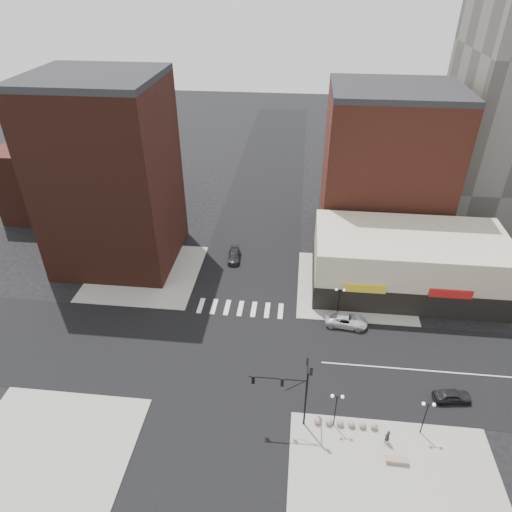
{
  "coord_description": "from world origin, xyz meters",
  "views": [
    {
      "loc": [
        6.65,
        -36.06,
        37.06
      ],
      "look_at": [
        2.37,
        3.72,
        11.0
      ],
      "focal_mm": 32.0,
      "sensor_mm": 36.0,
      "label": 1
    }
  ],
  "objects_px": {
    "street_lamp_ne": "(340,295)",
    "stone_bench": "(397,461)",
    "street_lamp_se_b": "(427,410)",
    "pedestrian": "(387,437)",
    "dark_sedan_north": "(234,256)",
    "white_suv": "(346,320)",
    "dark_sedan_east": "(452,396)",
    "street_lamp_se_a": "(337,402)",
    "traffic_signal": "(296,385)"
  },
  "relations": [
    {
      "from": "street_lamp_se_b",
      "to": "white_suv",
      "type": "distance_m",
      "value": 15.91
    },
    {
      "from": "street_lamp_ne",
      "to": "stone_bench",
      "type": "bearing_deg",
      "value": -77.28
    },
    {
      "from": "dark_sedan_north",
      "to": "pedestrian",
      "type": "bearing_deg",
      "value": -62.07
    },
    {
      "from": "dark_sedan_east",
      "to": "stone_bench",
      "type": "distance_m",
      "value": 9.95
    },
    {
      "from": "white_suv",
      "to": "pedestrian",
      "type": "xyz_separation_m",
      "value": [
        2.72,
        -15.87,
        0.22
      ]
    },
    {
      "from": "dark_sedan_east",
      "to": "street_lamp_se_b",
      "type": "bearing_deg",
      "value": 130.86
    },
    {
      "from": "dark_sedan_east",
      "to": "street_lamp_se_a",
      "type": "bearing_deg",
      "value": 102.69
    },
    {
      "from": "white_suv",
      "to": "dark_sedan_east",
      "type": "relative_size",
      "value": 1.34
    },
    {
      "from": "stone_bench",
      "to": "pedestrian",
      "type": "bearing_deg",
      "value": 109.68
    },
    {
      "from": "street_lamp_se_b",
      "to": "stone_bench",
      "type": "height_order",
      "value": "street_lamp_se_b"
    },
    {
      "from": "pedestrian",
      "to": "stone_bench",
      "type": "xyz_separation_m",
      "value": [
        0.64,
        -1.92,
        -0.54
      ]
    },
    {
      "from": "white_suv",
      "to": "dark_sedan_east",
      "type": "distance_m",
      "value": 14.21
    },
    {
      "from": "stone_bench",
      "to": "street_lamp_se_a",
      "type": "bearing_deg",
      "value": 149.71
    },
    {
      "from": "street_lamp_ne",
      "to": "pedestrian",
      "type": "relative_size",
      "value": 2.63
    },
    {
      "from": "white_suv",
      "to": "dark_sedan_east",
      "type": "bearing_deg",
      "value": -130.66
    },
    {
      "from": "street_lamp_se_a",
      "to": "pedestrian",
      "type": "relative_size",
      "value": 2.63
    },
    {
      "from": "street_lamp_se_b",
      "to": "street_lamp_ne",
      "type": "relative_size",
      "value": 1.0
    },
    {
      "from": "white_suv",
      "to": "pedestrian",
      "type": "distance_m",
      "value": 16.1
    },
    {
      "from": "street_lamp_se_b",
      "to": "street_lamp_ne",
      "type": "distance_m",
      "value": 17.46
    },
    {
      "from": "stone_bench",
      "to": "dark_sedan_north",
      "type": "bearing_deg",
      "value": 123.07
    },
    {
      "from": "dark_sedan_east",
      "to": "dark_sedan_north",
      "type": "distance_m",
      "value": 34.22
    },
    {
      "from": "traffic_signal",
      "to": "dark_sedan_north",
      "type": "xyz_separation_m",
      "value": [
        -9.76,
        27.05,
        -4.35
      ]
    },
    {
      "from": "traffic_signal",
      "to": "dark_sedan_east",
      "type": "height_order",
      "value": "traffic_signal"
    },
    {
      "from": "street_lamp_se_a",
      "to": "stone_bench",
      "type": "height_order",
      "value": "street_lamp_se_a"
    },
    {
      "from": "traffic_signal",
      "to": "street_lamp_se_a",
      "type": "bearing_deg",
      "value": -2.57
    },
    {
      "from": "pedestrian",
      "to": "stone_bench",
      "type": "height_order",
      "value": "pedestrian"
    },
    {
      "from": "street_lamp_ne",
      "to": "dark_sedan_east",
      "type": "bearing_deg",
      "value": -47.32
    },
    {
      "from": "traffic_signal",
      "to": "dark_sedan_east",
      "type": "xyz_separation_m",
      "value": [
        15.6,
        4.08,
        -4.33
      ]
    },
    {
      "from": "traffic_signal",
      "to": "street_lamp_se_b",
      "type": "xyz_separation_m",
      "value": [
        11.76,
        -0.17,
        -1.67
      ]
    },
    {
      "from": "white_suv",
      "to": "dark_sedan_east",
      "type": "xyz_separation_m",
      "value": [
        9.83,
        -10.25,
        -0.06
      ]
    },
    {
      "from": "traffic_signal",
      "to": "street_lamp_se_a",
      "type": "height_order",
      "value": "traffic_signal"
    },
    {
      "from": "dark_sedan_east",
      "to": "pedestrian",
      "type": "height_order",
      "value": "pedestrian"
    },
    {
      "from": "street_lamp_ne",
      "to": "stone_bench",
      "type": "distance_m",
      "value": 20.0
    },
    {
      "from": "street_lamp_se_b",
      "to": "dark_sedan_north",
      "type": "distance_m",
      "value": 34.81
    },
    {
      "from": "street_lamp_se_a",
      "to": "dark_sedan_east",
      "type": "height_order",
      "value": "street_lamp_se_a"
    },
    {
      "from": "street_lamp_se_b",
      "to": "dark_sedan_north",
      "type": "bearing_deg",
      "value": 128.34
    },
    {
      "from": "dark_sedan_north",
      "to": "pedestrian",
      "type": "distance_m",
      "value": 33.92
    },
    {
      "from": "white_suv",
      "to": "stone_bench",
      "type": "height_order",
      "value": "white_suv"
    },
    {
      "from": "dark_sedan_north",
      "to": "pedestrian",
      "type": "xyz_separation_m",
      "value": [
        18.25,
        -28.59,
        0.3
      ]
    },
    {
      "from": "street_lamp_ne",
      "to": "pedestrian",
      "type": "distance_m",
      "value": 17.92
    },
    {
      "from": "street_lamp_ne",
      "to": "dark_sedan_north",
      "type": "xyz_separation_m",
      "value": [
        -14.53,
        11.22,
        -2.68
      ]
    },
    {
      "from": "stone_bench",
      "to": "dark_sedan_east",
      "type": "bearing_deg",
      "value": 50.65
    },
    {
      "from": "street_lamp_se_b",
      "to": "dark_sedan_north",
      "type": "xyz_separation_m",
      "value": [
        -21.53,
        27.22,
        -2.68
      ]
    },
    {
      "from": "dark_sedan_north",
      "to": "street_lamp_se_b",
      "type": "bearing_deg",
      "value": -56.27
    },
    {
      "from": "traffic_signal",
      "to": "dark_sedan_east",
      "type": "bearing_deg",
      "value": 14.66
    },
    {
      "from": "pedestrian",
      "to": "street_lamp_se_b",
      "type": "bearing_deg",
      "value": 172.5
    },
    {
      "from": "dark_sedan_east",
      "to": "dark_sedan_north",
      "type": "relative_size",
      "value": 0.88
    },
    {
      "from": "dark_sedan_east",
      "to": "pedestrian",
      "type": "relative_size",
      "value": 2.36
    },
    {
      "from": "white_suv",
      "to": "traffic_signal",
      "type": "bearing_deg",
      "value": 163.61
    },
    {
      "from": "white_suv",
      "to": "street_lamp_se_b",
      "type": "bearing_deg",
      "value": -152.0
    }
  ]
}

